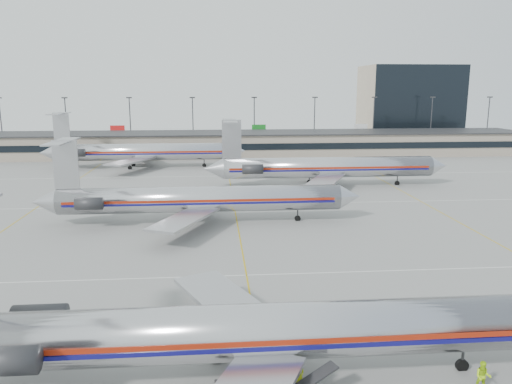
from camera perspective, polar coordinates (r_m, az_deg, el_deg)
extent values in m
plane|color=gray|center=(40.05, -0.13, -14.68)|extent=(260.00, 260.00, 0.00)
cube|color=silver|center=(49.17, -1.09, -9.48)|extent=(160.00, 0.15, 0.02)
cube|color=gray|center=(134.58, -3.56, 5.46)|extent=(160.00, 16.00, 6.00)
cube|color=black|center=(126.51, -3.47, 5.15)|extent=(160.00, 0.20, 1.60)
cube|color=#2D2D30|center=(134.27, -3.57, 6.78)|extent=(162.00, 17.00, 0.30)
cylinder|color=#38383D|center=(159.81, -27.09, 6.82)|extent=(0.30, 0.30, 15.00)
cylinder|color=#38383D|center=(153.95, -20.84, 7.20)|extent=(0.30, 0.30, 15.00)
cube|color=#2D2D30|center=(153.62, -21.05, 10.02)|extent=(1.60, 0.40, 0.35)
cylinder|color=#38383D|center=(150.03, -14.16, 7.51)|extent=(0.30, 0.30, 15.00)
cube|color=#2D2D30|center=(149.70, -14.31, 10.41)|extent=(1.60, 0.40, 0.35)
cylinder|color=#38383D|center=(148.21, -7.22, 7.72)|extent=(0.30, 0.30, 15.00)
cube|color=#2D2D30|center=(147.87, -7.30, 10.66)|extent=(1.60, 0.40, 0.35)
cylinder|color=#38383D|center=(148.56, -0.20, 7.83)|extent=(0.30, 0.30, 15.00)
cube|color=#2D2D30|center=(148.23, -0.20, 10.76)|extent=(1.60, 0.40, 0.35)
cylinder|color=#38383D|center=(151.08, 6.68, 7.81)|extent=(0.30, 0.30, 15.00)
cube|color=#2D2D30|center=(150.75, 6.75, 10.70)|extent=(1.60, 0.40, 0.35)
cylinder|color=#38383D|center=(155.64, 13.25, 7.70)|extent=(0.30, 0.30, 15.00)
cube|color=#2D2D30|center=(155.32, 13.39, 10.49)|extent=(1.60, 0.40, 0.35)
cylinder|color=#38383D|center=(162.09, 19.37, 7.50)|extent=(0.30, 0.30, 15.00)
cube|color=#2D2D30|center=(161.79, 19.55, 10.18)|extent=(1.60, 0.40, 0.35)
cylinder|color=#38383D|center=(170.21, 24.95, 7.25)|extent=(0.30, 0.30, 15.00)
cube|color=#2D2D30|center=(169.92, 25.18, 9.79)|extent=(1.60, 0.40, 0.35)
cube|color=tan|center=(176.20, 17.05, 9.57)|extent=(30.00, 20.00, 25.00)
cylinder|color=silver|center=(31.66, 0.59, -15.67)|extent=(37.24, 3.44, 3.44)
cube|color=#961E0A|center=(30.07, 0.91, -16.95)|extent=(35.38, 0.05, 0.33)
cube|color=#0F0D5E|center=(30.25, 0.91, -17.57)|extent=(35.38, 0.05, 0.26)
cube|color=#AEAEB3|center=(37.82, -3.24, -12.46)|extent=(8.66, 12.62, 0.30)
cylinder|color=#2D2D30|center=(35.64, -23.46, -12.93)|extent=(3.35, 1.58, 1.58)
cylinder|color=#2D2D30|center=(31.20, -26.63, -16.88)|extent=(3.35, 1.58, 1.58)
cylinder|color=#2D2D30|center=(36.34, 22.53, -17.23)|extent=(0.19, 0.19, 1.54)
cylinder|color=#2D2D30|center=(34.70, -4.62, -17.75)|extent=(0.19, 0.19, 1.54)
cylinder|color=black|center=(36.55, 22.47, -17.84)|extent=(0.84, 0.28, 0.84)
cylinder|color=silver|center=(67.03, -6.27, -0.83)|extent=(37.35, 3.46, 3.46)
cone|color=silver|center=(69.47, 10.60, -0.51)|extent=(2.99, 3.46, 3.46)
cone|color=#AEAEB3|center=(70.59, -23.03, -1.07)|extent=(3.36, 3.46, 3.46)
cube|color=#961E0A|center=(65.31, -6.31, -1.04)|extent=(35.48, 0.05, 0.33)
cube|color=#0F0D5E|center=(65.39, -6.30, -1.36)|extent=(35.48, 0.05, 0.26)
cube|color=#AEAEB3|center=(73.69, -7.59, -0.45)|extent=(8.68, 12.66, 0.30)
cube|color=#AEAEB3|center=(60.99, -8.15, -3.06)|extent=(8.68, 12.66, 0.30)
cube|color=#AEAEB3|center=(68.82, -20.92, 2.94)|extent=(3.17, 0.23, 6.35)
cube|color=#AEAEB3|center=(68.54, -21.32, 5.40)|extent=(2.24, 9.80, 0.17)
cylinder|color=#2D2D30|center=(71.33, -17.54, -0.32)|extent=(3.36, 1.59, 1.59)
cylinder|color=#2D2D30|center=(66.27, -18.53, -1.28)|extent=(3.36, 1.59, 1.59)
cylinder|color=#2D2D30|center=(68.52, 4.78, -2.67)|extent=(0.19, 0.19, 1.54)
cylinder|color=#2D2D30|center=(65.60, -8.72, -3.43)|extent=(0.19, 0.19, 1.54)
cylinder|color=#2D2D30|center=(69.92, -8.48, -2.46)|extent=(0.19, 0.19, 1.54)
cylinder|color=black|center=(68.64, 4.77, -3.03)|extent=(0.84, 0.28, 0.84)
cylinder|color=silver|center=(92.69, 8.28, 2.81)|extent=(38.52, 3.75, 3.75)
cone|color=silver|center=(99.49, 20.09, 2.83)|extent=(3.24, 3.75, 3.75)
cone|color=#AEAEB3|center=(90.31, -4.89, 2.66)|extent=(3.65, 3.75, 3.75)
cube|color=#961E0A|center=(90.85, 8.54, 2.72)|extent=(36.60, 0.05, 0.35)
cube|color=#0F0D5E|center=(90.92, 8.54, 2.47)|extent=(36.60, 0.05, 0.28)
cube|color=#AEAEB3|center=(99.28, 6.20, 2.87)|extent=(9.43, 13.74, 0.32)
cube|color=#AEAEB3|center=(85.59, 7.99, 1.39)|extent=(9.43, 13.74, 0.32)
cube|color=#AEAEB3|center=(89.67, -2.80, 6.05)|extent=(3.45, 0.25, 6.89)
cube|color=#AEAEB3|center=(89.39, -3.02, 8.12)|extent=(2.43, 10.65, 0.18)
cylinder|color=#2D2D30|center=(93.35, -0.65, 3.19)|extent=(3.65, 1.72, 1.72)
cylinder|color=#2D2D30|center=(87.66, -0.38, 2.62)|extent=(3.65, 1.72, 1.72)
cylinder|color=#2D2D30|center=(96.95, 15.84, 1.25)|extent=(0.20, 0.20, 1.67)
cylinder|color=#2D2D30|center=(90.17, 6.69, 0.86)|extent=(0.20, 0.20, 1.67)
cylinder|color=#2D2D30|center=(94.86, 6.11, 1.41)|extent=(0.20, 0.20, 1.67)
cylinder|color=black|center=(97.04, 15.82, 0.98)|extent=(0.91, 0.30, 0.91)
cylinder|color=silver|center=(116.32, -12.59, 4.50)|extent=(39.10, 3.81, 3.81)
cone|color=silver|center=(115.38, -2.07, 4.72)|extent=(3.29, 3.81, 3.81)
cone|color=#AEAEB3|center=(121.09, -22.70, 4.15)|extent=(3.70, 3.81, 3.81)
cube|color=#961E0A|center=(114.42, -12.72, 4.45)|extent=(37.15, 0.05, 0.36)
cube|color=#0F0D5E|center=(114.47, -12.71, 4.25)|extent=(37.15, 0.05, 0.29)
cube|color=#AEAEB3|center=(123.81, -13.08, 4.42)|extent=(9.57, 13.95, 0.33)
cube|color=#AEAEB3|center=(109.70, -14.12, 3.45)|extent=(9.57, 13.95, 0.33)
cube|color=#AEAEB3|center=(119.57, -21.34, 6.77)|extent=(3.50, 0.26, 7.00)
cube|color=#AEAEB3|center=(119.45, -21.61, 8.34)|extent=(2.47, 10.80, 0.19)
cylinder|color=#2D2D30|center=(121.91, -19.16, 4.60)|extent=(3.70, 1.75, 1.75)
cylinder|color=#2D2D30|center=(116.28, -19.85, 4.23)|extent=(3.70, 1.75, 1.75)
cylinder|color=#2D2D30|center=(115.65, -5.94, 3.30)|extent=(0.21, 0.21, 1.70)
cylinder|color=#2D2D30|center=(114.74, -14.22, 2.93)|extent=(0.21, 0.21, 1.70)
cylinder|color=#2D2D30|center=(119.56, -13.84, 3.30)|extent=(0.21, 0.21, 1.70)
cylinder|color=black|center=(115.72, -5.93, 3.06)|extent=(0.93, 0.31, 0.93)
cube|color=#2D2D30|center=(30.65, 6.31, -20.59)|extent=(3.43, 2.07, 1.19)
imported|color=#B2C512|center=(32.00, 4.98, -20.16)|extent=(0.82, 0.80, 1.90)
imported|color=#B7EA16|center=(34.58, 24.51, -18.63)|extent=(1.14, 1.05, 1.90)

